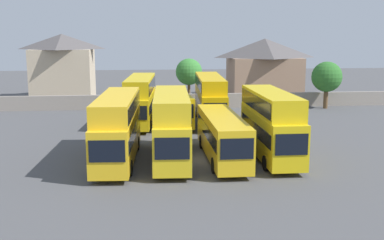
{
  "coord_description": "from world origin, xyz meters",
  "views": [
    {
      "loc": [
        -3.8,
        -33.92,
        9.41
      ],
      "look_at": [
        0.0,
        3.0,
        2.51
      ],
      "focal_mm": 44.07,
      "sensor_mm": 36.0,
      "label": 1
    }
  ],
  "objects_px": {
    "bus_1": "(117,125)",
    "bus_6": "(174,106)",
    "house_terrace_left": "(63,66)",
    "tree_behind_wall": "(189,72)",
    "tree_left_of_lot": "(327,77)",
    "bus_7": "(210,97)",
    "bus_4": "(271,121)",
    "bus_2": "(171,123)",
    "bus_5": "(140,98)",
    "house_terrace_centre": "(264,67)",
    "bus_3": "(222,134)"
  },
  "relations": [
    {
      "from": "bus_1",
      "to": "bus_6",
      "type": "distance_m",
      "value": 15.24
    },
    {
      "from": "house_terrace_left",
      "to": "tree_behind_wall",
      "type": "distance_m",
      "value": 19.09
    },
    {
      "from": "house_terrace_left",
      "to": "tree_left_of_lot",
      "type": "relative_size",
      "value": 1.57
    },
    {
      "from": "house_terrace_left",
      "to": "bus_7",
      "type": "bearing_deg",
      "value": -48.0
    },
    {
      "from": "bus_6",
      "to": "tree_behind_wall",
      "type": "height_order",
      "value": "tree_behind_wall"
    },
    {
      "from": "bus_1",
      "to": "bus_4",
      "type": "xyz_separation_m",
      "value": [
        11.44,
        -0.21,
        0.08
      ]
    },
    {
      "from": "bus_2",
      "to": "bus_7",
      "type": "xyz_separation_m",
      "value": [
        4.93,
        14.65,
        -0.06
      ]
    },
    {
      "from": "bus_1",
      "to": "bus_5",
      "type": "height_order",
      "value": "bus_5"
    },
    {
      "from": "bus_4",
      "to": "tree_left_of_lot",
      "type": "xyz_separation_m",
      "value": [
        13.3,
        22.69,
        1.1
      ]
    },
    {
      "from": "tree_behind_wall",
      "to": "bus_7",
      "type": "bearing_deg",
      "value": -85.33
    },
    {
      "from": "bus_5",
      "to": "bus_6",
      "type": "xyz_separation_m",
      "value": [
        3.52,
        -0.02,
        -0.88
      ]
    },
    {
      "from": "house_terrace_left",
      "to": "house_terrace_centre",
      "type": "distance_m",
      "value": 29.4
    },
    {
      "from": "bus_5",
      "to": "bus_7",
      "type": "height_order",
      "value": "bus_7"
    },
    {
      "from": "house_terrace_centre",
      "to": "tree_left_of_lot",
      "type": "distance_m",
      "value": 13.1
    },
    {
      "from": "house_terrace_centre",
      "to": "bus_3",
      "type": "bearing_deg",
      "value": -109.23
    },
    {
      "from": "bus_1",
      "to": "bus_6",
      "type": "bearing_deg",
      "value": 163.7
    },
    {
      "from": "bus_4",
      "to": "tree_behind_wall",
      "type": "distance_m",
      "value": 27.46
    },
    {
      "from": "bus_5",
      "to": "tree_behind_wall",
      "type": "height_order",
      "value": "tree_behind_wall"
    },
    {
      "from": "bus_3",
      "to": "house_terrace_left",
      "type": "xyz_separation_m",
      "value": [
        -17.23,
        35.15,
        2.78
      ]
    },
    {
      "from": "bus_2",
      "to": "house_terrace_centre",
      "type": "distance_m",
      "value": 38.31
    },
    {
      "from": "house_terrace_left",
      "to": "tree_behind_wall",
      "type": "relative_size",
      "value": 1.51
    },
    {
      "from": "bus_3",
      "to": "bus_7",
      "type": "relative_size",
      "value": 0.93
    },
    {
      "from": "tree_behind_wall",
      "to": "bus_6",
      "type": "bearing_deg",
      "value": -102.24
    },
    {
      "from": "bus_7",
      "to": "house_terrace_centre",
      "type": "height_order",
      "value": "house_terrace_centre"
    },
    {
      "from": "house_terrace_centre",
      "to": "tree_left_of_lot",
      "type": "xyz_separation_m",
      "value": [
        4.82,
        -12.17,
        -0.43
      ]
    },
    {
      "from": "bus_5",
      "to": "house_terrace_left",
      "type": "height_order",
      "value": "house_terrace_left"
    },
    {
      "from": "bus_6",
      "to": "house_terrace_left",
      "type": "distance_m",
      "value": 25.41
    },
    {
      "from": "bus_1",
      "to": "bus_3",
      "type": "relative_size",
      "value": 1.03
    },
    {
      "from": "bus_6",
      "to": "house_terrace_left",
      "type": "bearing_deg",
      "value": -148.09
    },
    {
      "from": "tree_left_of_lot",
      "to": "tree_behind_wall",
      "type": "height_order",
      "value": "tree_behind_wall"
    },
    {
      "from": "bus_7",
      "to": "tree_behind_wall",
      "type": "xyz_separation_m",
      "value": [
        -1.02,
        12.47,
        1.58
      ]
    },
    {
      "from": "house_terrace_centre",
      "to": "tree_behind_wall",
      "type": "xyz_separation_m",
      "value": [
        -12.04,
        -7.67,
        -0.02
      ]
    },
    {
      "from": "bus_7",
      "to": "bus_1",
      "type": "bearing_deg",
      "value": -28.24
    },
    {
      "from": "bus_2",
      "to": "bus_4",
      "type": "height_order",
      "value": "bus_4"
    },
    {
      "from": "house_terrace_left",
      "to": "house_terrace_centre",
      "type": "xyz_separation_m",
      "value": [
        29.4,
        -0.27,
        -0.33
      ]
    },
    {
      "from": "bus_2",
      "to": "tree_left_of_lot",
      "type": "relative_size",
      "value": 1.89
    },
    {
      "from": "bus_7",
      "to": "tree_left_of_lot",
      "type": "xyz_separation_m",
      "value": [
        15.85,
        7.97,
        1.17
      ]
    },
    {
      "from": "house_terrace_left",
      "to": "bus_5",
      "type": "bearing_deg",
      "value": -61.68
    },
    {
      "from": "bus_6",
      "to": "house_terrace_left",
      "type": "xyz_separation_m",
      "value": [
        -14.61,
        20.6,
        2.81
      ]
    },
    {
      "from": "bus_2",
      "to": "house_terrace_left",
      "type": "xyz_separation_m",
      "value": [
        -13.44,
        35.06,
        1.86
      ]
    },
    {
      "from": "bus_2",
      "to": "tree_behind_wall",
      "type": "bearing_deg",
      "value": 174.8
    },
    {
      "from": "bus_6",
      "to": "tree_behind_wall",
      "type": "xyz_separation_m",
      "value": [
        2.74,
        12.66,
        2.46
      ]
    },
    {
      "from": "bus_1",
      "to": "bus_6",
      "type": "xyz_separation_m",
      "value": [
        5.13,
        14.32,
        -0.87
      ]
    },
    {
      "from": "bus_3",
      "to": "bus_6",
      "type": "relative_size",
      "value": 1.05
    },
    {
      "from": "bus_3",
      "to": "bus_1",
      "type": "bearing_deg",
      "value": -91.62
    },
    {
      "from": "bus_3",
      "to": "bus_5",
      "type": "height_order",
      "value": "bus_5"
    },
    {
      "from": "bus_3",
      "to": "bus_5",
      "type": "bearing_deg",
      "value": -157.02
    },
    {
      "from": "bus_6",
      "to": "tree_left_of_lot",
      "type": "bearing_deg",
      "value": 109.14
    },
    {
      "from": "bus_3",
      "to": "bus_7",
      "type": "xyz_separation_m",
      "value": [
        1.14,
        14.74,
        0.85
      ]
    },
    {
      "from": "bus_5",
      "to": "bus_7",
      "type": "xyz_separation_m",
      "value": [
        7.28,
        0.17,
        0.0
      ]
    }
  ]
}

